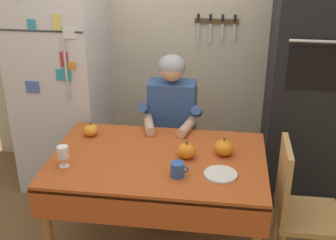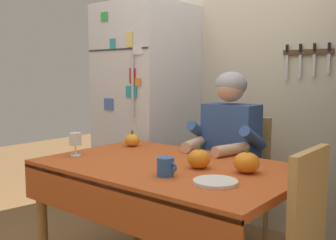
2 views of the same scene
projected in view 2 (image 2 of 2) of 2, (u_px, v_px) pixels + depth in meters
name	position (u px, v px, depth m)	size (l,w,h in m)	color
back_wall_assembly	(277.00, 65.00, 3.02)	(3.70, 0.13, 2.60)	beige
refrigerator	(147.00, 112.00, 3.40)	(0.68, 0.71, 1.80)	silver
dining_table	(166.00, 180.00, 2.15)	(1.40, 0.90, 0.74)	#9E6B33
chair_behind_person	(239.00, 177.00, 2.77)	(0.40, 0.40, 0.93)	tan
seated_person	(225.00, 149.00, 2.60)	(0.47, 0.55, 1.25)	#38384C
coffee_mug	(166.00, 167.00, 1.90)	(0.11, 0.08, 0.09)	#2D569E
wine_glass	(75.00, 140.00, 2.35)	(0.07, 0.07, 0.14)	white
pumpkin_large	(247.00, 162.00, 1.96)	(0.13, 0.13, 0.13)	orange
pumpkin_medium	(132.00, 140.00, 2.68)	(0.11, 0.11, 0.11)	orange
pumpkin_small	(199.00, 159.00, 2.05)	(0.12, 0.12, 0.12)	orange
serving_tray	(215.00, 182.00, 1.77)	(0.20, 0.20, 0.02)	silver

